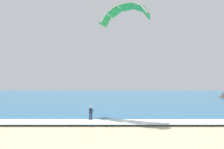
% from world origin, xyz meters
% --- Properties ---
extents(sea, '(200.00, 120.00, 0.20)m').
position_xyz_m(sea, '(0.00, 72.09, 0.10)').
color(sea, teal).
rests_on(sea, ground).
extents(surf_foam, '(200.00, 2.97, 0.04)m').
position_xyz_m(surf_foam, '(0.00, 13.09, 0.22)').
color(surf_foam, white).
rests_on(surf_foam, sea).
extents(surfboard, '(0.53, 1.43, 0.09)m').
position_xyz_m(surfboard, '(-3.65, 14.71, 0.03)').
color(surfboard, white).
rests_on(surfboard, ground).
extents(kitesurfer, '(0.55, 0.54, 1.69)m').
position_xyz_m(kitesurfer, '(-3.65, 14.73, 0.94)').
color(kitesurfer, '#191E38').
rests_on(kitesurfer, ground).
extents(kite_primary, '(8.15, 9.71, 15.69)m').
position_xyz_m(kite_primary, '(0.79, 22.33, 15.60)').
color(kite_primary, green).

